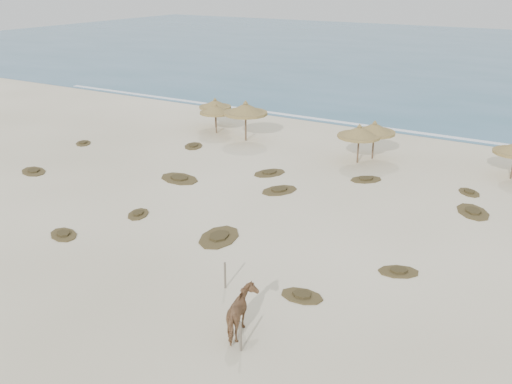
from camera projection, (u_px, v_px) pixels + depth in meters
ground at (169, 241)px, 27.62m from camera, size 160.00×160.00×0.00m
ocean at (480, 57)px, 87.52m from camera, size 200.00×100.00×0.01m
foam_line at (364, 126)px, 48.38m from camera, size 70.00×0.60×0.01m
palapa_0 at (215, 104)px, 47.20m from camera, size 3.16×3.16×2.51m
palapa_1 at (216, 110)px, 45.50m from camera, size 3.31×3.31×2.45m
palapa_2 at (246, 109)px, 43.21m from camera, size 4.15×4.15×3.15m
palapa_3 at (374, 129)px, 39.08m from camera, size 3.38×3.38×2.74m
palapa_4 at (359, 133)px, 38.21m from camera, size 3.62×3.62×2.74m
horse at (242, 314)px, 20.24m from camera, size 1.54×2.20×1.69m
fence_post_near at (225, 275)px, 23.32m from camera, size 0.11×0.11×1.18m
fence_post_far at (241, 337)px, 19.42m from camera, size 0.10×0.10×1.16m
scrub_0 at (33, 171)px, 37.15m from camera, size 2.54×2.12×0.16m
scrub_1 at (179, 178)px, 35.85m from camera, size 3.12×2.34×0.16m
scrub_2 at (138, 214)px, 30.59m from camera, size 1.67×1.95×0.16m
scrub_3 at (279, 190)px, 33.93m from camera, size 2.40×2.77×0.16m
scrub_4 at (399, 271)px, 24.73m from camera, size 2.12×1.85×0.16m
scrub_5 at (473, 212)px, 30.88m from camera, size 2.65×2.92×0.16m
scrub_6 at (193, 146)px, 42.56m from camera, size 2.10×2.40×0.16m
scrub_7 at (366, 179)px, 35.71m from camera, size 2.38×2.39×0.16m
scrub_8 at (83, 143)px, 43.26m from camera, size 1.97×2.00×0.16m
scrub_9 at (219, 237)px, 27.94m from camera, size 2.31×3.08×0.16m
scrub_10 at (469, 192)px, 33.60m from camera, size 1.86×1.90×0.16m
scrub_11 at (63, 234)px, 28.20m from camera, size 2.16×1.82×0.16m
scrub_12 at (302, 296)px, 22.87m from camera, size 1.86×1.28×0.16m
scrub_13 at (269, 173)px, 36.85m from camera, size 2.29×2.64×0.16m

